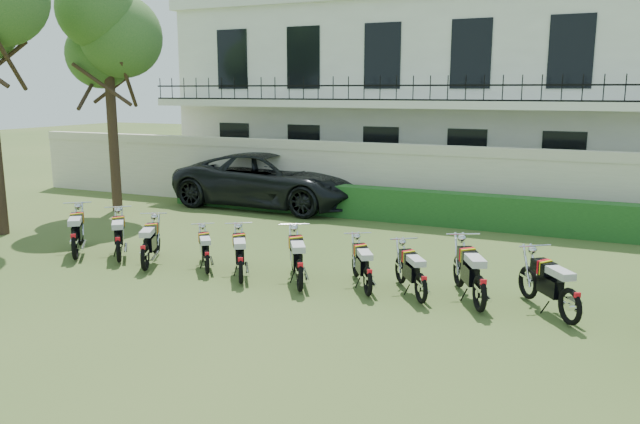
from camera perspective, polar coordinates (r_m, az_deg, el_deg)
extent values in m
plane|color=#395421|center=(12.81, -2.82, -6.92)|extent=(100.00, 100.00, 0.00)
cube|color=beige|center=(19.86, 7.75, 2.43)|extent=(30.00, 0.30, 2.00)
cube|color=beige|center=(19.72, 7.83, 5.73)|extent=(30.00, 0.35, 0.30)
cube|color=#1B4418|center=(18.92, 9.91, 0.40)|extent=(18.00, 0.60, 1.00)
cube|color=white|center=(25.45, 11.85, 9.84)|extent=(20.00, 8.00, 7.00)
cube|color=white|center=(25.65, 12.20, 18.12)|extent=(20.40, 8.40, 0.40)
cube|color=white|center=(20.89, 8.97, 9.71)|extent=(20.00, 1.40, 0.25)
cube|color=black|center=(20.26, 8.52, 11.38)|extent=(20.00, 0.05, 0.05)
cube|color=black|center=(20.26, 8.48, 10.11)|extent=(20.00, 0.05, 0.05)
cube|color=black|center=(24.72, -7.76, 5.52)|extent=(1.30, 0.12, 2.20)
cube|color=black|center=(24.64, -7.98, 13.65)|extent=(1.30, 0.12, 2.20)
cube|color=black|center=(23.28, -1.46, 5.28)|extent=(1.30, 0.12, 2.20)
cube|color=black|center=(23.18, -1.51, 13.92)|extent=(1.30, 0.12, 2.20)
cube|color=black|center=(22.14, 5.57, 4.93)|extent=(1.30, 0.12, 2.20)
cube|color=black|center=(22.05, 5.75, 14.01)|extent=(1.30, 0.12, 2.20)
cube|color=black|center=(21.37, 13.22, 4.47)|extent=(1.30, 0.12, 2.20)
cube|color=black|center=(21.27, 13.65, 13.87)|extent=(1.30, 0.12, 2.20)
cube|color=black|center=(21.00, 21.28, 3.90)|extent=(1.30, 0.12, 2.20)
cube|color=black|center=(20.90, 21.97, 13.45)|extent=(1.30, 0.12, 2.20)
cylinder|color=#473323|center=(21.56, -18.42, 6.99)|extent=(0.32, 0.32, 5.25)
sphere|color=#2F5E25|center=(21.47, -17.73, 15.04)|extent=(2.60, 2.60, 2.60)
sphere|color=#2F5E25|center=(22.18, -19.45, 13.44)|extent=(2.20, 2.20, 2.20)
sphere|color=#2F5E25|center=(21.23, -19.80, 17.01)|extent=(2.40, 2.40, 2.40)
torus|color=black|center=(15.04, -21.75, -3.65)|extent=(0.52, 0.58, 0.68)
torus|color=black|center=(16.45, -21.27, -2.40)|extent=(0.52, 0.58, 0.68)
cube|color=black|center=(15.65, -21.56, -2.45)|extent=(0.55, 0.60, 0.33)
cube|color=black|center=(15.84, -21.55, -1.18)|extent=(0.55, 0.57, 0.25)
cube|color=red|center=(15.83, -21.55, -1.14)|extent=(0.23, 0.31, 0.26)
cube|color=yellow|center=(15.77, -21.58, -1.19)|extent=(0.20, 0.29, 0.26)
cube|color=beige|center=(15.28, -21.75, -1.45)|extent=(0.60, 0.64, 0.13)
cylinder|color=silver|center=(16.12, -21.52, 0.24)|extent=(0.53, 0.46, 0.03)
torus|color=black|center=(14.52, -18.00, -3.98)|extent=(0.49, 0.55, 0.65)
torus|color=black|center=(15.86, -17.87, -2.71)|extent=(0.49, 0.55, 0.65)
cube|color=black|center=(15.10, -17.97, -2.78)|extent=(0.53, 0.57, 0.32)
cube|color=black|center=(15.28, -18.01, -1.52)|extent=(0.52, 0.54, 0.23)
cube|color=red|center=(15.27, -18.01, -1.48)|extent=(0.22, 0.29, 0.24)
cube|color=yellow|center=(15.21, -18.02, -1.53)|extent=(0.19, 0.28, 0.24)
cube|color=beige|center=(14.75, -18.07, -1.80)|extent=(0.57, 0.61, 0.13)
cylinder|color=silver|center=(15.55, -18.05, -0.11)|extent=(0.51, 0.44, 0.03)
torus|color=black|center=(13.68, -16.25, -4.82)|extent=(0.38, 0.60, 0.63)
torus|color=black|center=(14.95, -15.19, -3.42)|extent=(0.38, 0.60, 0.63)
cube|color=black|center=(14.23, -15.77, -3.54)|extent=(0.43, 0.59, 0.31)
cube|color=black|center=(14.39, -15.64, -2.23)|extent=(0.46, 0.54, 0.23)
cube|color=red|center=(14.39, -15.65, -2.19)|extent=(0.25, 0.26, 0.24)
cube|color=yellow|center=(14.33, -15.69, -2.24)|extent=(0.22, 0.24, 0.24)
cube|color=beige|center=(13.89, -16.07, -2.55)|extent=(0.49, 0.62, 0.12)
cylinder|color=silver|center=(14.64, -15.45, -0.75)|extent=(0.56, 0.32, 0.03)
torus|color=black|center=(13.25, -10.11, -5.27)|extent=(0.40, 0.47, 0.54)
torus|color=black|center=(14.35, -10.47, -4.01)|extent=(0.40, 0.47, 0.54)
cube|color=black|center=(13.72, -10.30, -4.13)|extent=(0.43, 0.48, 0.27)
cube|color=black|center=(13.86, -10.40, -2.96)|extent=(0.43, 0.45, 0.19)
cube|color=red|center=(13.85, -10.40, -2.93)|extent=(0.18, 0.24, 0.20)
cube|color=yellow|center=(13.80, -10.39, -2.98)|extent=(0.16, 0.23, 0.20)
cube|color=beige|center=(13.42, -10.27, -3.26)|extent=(0.47, 0.51, 0.11)
cylinder|color=silver|center=(14.07, -10.52, -1.64)|extent=(0.43, 0.35, 0.03)
torus|color=black|center=(12.39, -7.18, -6.16)|extent=(0.41, 0.56, 0.61)
torus|color=black|center=(13.64, -7.34, -4.55)|extent=(0.41, 0.56, 0.61)
cube|color=black|center=(12.92, -7.28, -4.74)|extent=(0.45, 0.56, 0.30)
cube|color=black|center=(13.08, -7.33, -3.32)|extent=(0.47, 0.52, 0.22)
cube|color=red|center=(13.07, -7.33, -3.28)|extent=(0.23, 0.26, 0.23)
cube|color=yellow|center=(13.02, -7.33, -3.35)|extent=(0.20, 0.25, 0.23)
cube|color=beige|center=(12.58, -7.28, -3.71)|extent=(0.50, 0.59, 0.12)
cylinder|color=silver|center=(13.32, -7.40, -1.73)|extent=(0.52, 0.35, 0.03)
torus|color=black|center=(11.75, -1.56, -6.95)|extent=(0.42, 0.61, 0.65)
torus|color=black|center=(13.07, -2.14, -5.07)|extent=(0.42, 0.61, 0.65)
cube|color=black|center=(12.31, -1.85, -5.32)|extent=(0.47, 0.60, 0.32)
cube|color=black|center=(12.47, -1.96, -3.72)|extent=(0.49, 0.56, 0.24)
cube|color=red|center=(12.47, -1.96, -3.68)|extent=(0.25, 0.28, 0.25)
cube|color=yellow|center=(12.40, -1.93, -3.75)|extent=(0.22, 0.26, 0.25)
cube|color=beige|center=(11.94, -1.74, -4.18)|extent=(0.53, 0.64, 0.13)
cylinder|color=silver|center=(12.72, -2.10, -1.93)|extent=(0.57, 0.36, 0.03)
torus|color=black|center=(11.60, 5.02, -7.37)|extent=(0.38, 0.55, 0.59)
torus|color=black|center=(12.78, 3.83, -5.60)|extent=(0.38, 0.55, 0.59)
cube|color=black|center=(12.10, 4.45, -5.86)|extent=(0.43, 0.55, 0.29)
cube|color=black|center=(12.24, 4.26, -4.38)|extent=(0.44, 0.50, 0.21)
cube|color=red|center=(12.24, 4.26, -4.34)|extent=(0.22, 0.25, 0.22)
cube|color=yellow|center=(12.18, 4.31, -4.41)|extent=(0.20, 0.24, 0.22)
cube|color=beige|center=(11.77, 4.73, -4.82)|extent=(0.48, 0.58, 0.12)
cylinder|color=silver|center=(12.46, 3.99, -2.72)|extent=(0.51, 0.33, 0.03)
torus|color=black|center=(11.34, 10.26, -7.97)|extent=(0.40, 0.53, 0.59)
torus|color=black|center=(12.46, 8.26, -6.15)|extent=(0.40, 0.53, 0.59)
cube|color=black|center=(11.81, 9.31, -6.43)|extent=(0.44, 0.53, 0.29)
cube|color=black|center=(11.94, 8.99, -4.93)|extent=(0.45, 0.50, 0.21)
cube|color=red|center=(11.93, 9.00, -4.88)|extent=(0.21, 0.26, 0.22)
cube|color=yellow|center=(11.88, 9.09, -4.96)|extent=(0.19, 0.24, 0.22)
cube|color=beige|center=(11.49, 9.79, -5.39)|extent=(0.49, 0.57, 0.12)
cylinder|color=silver|center=(12.14, 8.56, -3.23)|extent=(0.49, 0.35, 0.03)
torus|color=black|center=(10.99, 15.43, -8.57)|extent=(0.39, 0.65, 0.68)
torus|color=black|center=(12.31, 13.44, -6.34)|extent=(0.39, 0.65, 0.68)
cube|color=black|center=(11.54, 14.49, -6.70)|extent=(0.45, 0.64, 0.33)
cube|color=black|center=(11.69, 14.21, -4.91)|extent=(0.48, 0.58, 0.25)
cube|color=red|center=(11.69, 14.22, -4.86)|extent=(0.27, 0.28, 0.26)
cube|color=yellow|center=(11.63, 14.31, -4.95)|extent=(0.25, 0.26, 0.26)
cube|color=beige|center=(11.17, 15.01, -5.47)|extent=(0.51, 0.67, 0.13)
cylinder|color=silver|center=(11.94, 13.82, -2.90)|extent=(0.61, 0.33, 0.03)
torus|color=black|center=(10.98, 23.83, -9.25)|extent=(0.45, 0.58, 0.65)
torus|color=black|center=(12.06, 20.09, -7.17)|extent=(0.45, 0.58, 0.65)
cube|color=black|center=(11.42, 22.07, -7.50)|extent=(0.49, 0.58, 0.32)
cube|color=black|center=(11.53, 21.52, -5.79)|extent=(0.50, 0.55, 0.23)
cube|color=red|center=(11.53, 21.52, -5.74)|extent=(0.23, 0.28, 0.24)
cube|color=yellow|center=(11.48, 21.69, -5.83)|extent=(0.21, 0.27, 0.24)
cube|color=beige|center=(11.10, 23.00, -6.32)|extent=(0.55, 0.62, 0.13)
cylinder|color=silver|center=(11.73, 20.74, -3.86)|extent=(0.53, 0.40, 0.03)
imported|color=black|center=(21.47, -4.44, 2.95)|extent=(6.70, 3.15, 1.85)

